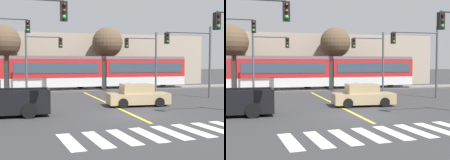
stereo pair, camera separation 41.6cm
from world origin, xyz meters
The scene contains 21 objects.
ground_plane centered at (0.00, 0.00, 0.00)m, with size 200.00×200.00×0.00m, color #333335.
track_bed centered at (0.00, 15.79, 0.09)m, with size 120.00×4.00×0.18m, color #56514C.
rail_near centered at (0.00, 15.07, 0.23)m, with size 120.00×0.08×0.10m, color #939399.
rail_far centered at (0.00, 16.51, 0.23)m, with size 120.00×0.08×0.10m, color #939399.
light_rail_tram centered at (-2.52, 15.79, 2.05)m, with size 28.00×2.64×3.43m.
crosswalk_stripe_0 centered at (-4.39, -4.73, 0.00)m, with size 0.56×2.80×0.01m, color silver.
crosswalk_stripe_1 centered at (-3.29, -4.64, 0.00)m, with size 0.56×2.80×0.01m, color silver.
crosswalk_stripe_2 centered at (-2.19, -4.56, 0.00)m, with size 0.56×2.80×0.01m, color silver.
crosswalk_stripe_3 centered at (-1.10, -4.48, 0.00)m, with size 0.56×2.80×0.01m, color silver.
crosswalk_stripe_4 centered at (0.00, -4.40, 0.00)m, with size 0.56×2.80×0.01m, color silver.
crosswalk_stripe_5 centered at (1.10, -4.32, 0.00)m, with size 0.56×2.80×0.01m, color silver.
crosswalk_stripe_6 centered at (2.19, -4.24, 0.00)m, with size 0.56×2.80×0.01m, color silver.
lane_centre_line centered at (0.00, 5.70, 0.00)m, with size 0.20×16.19×0.01m, color gold.
sedan_crossing centered at (1.63, 3.62, 0.70)m, with size 4.32×2.16×1.52m.
traffic_light_near_left centered at (-6.43, -1.68, 4.17)m, with size 3.75×0.38×6.41m.
traffic_light_mid_right centered at (7.75, 6.41, 3.93)m, with size 4.25×0.38×5.96m.
traffic_light_far_right centered at (5.42, 11.25, 3.78)m, with size 3.25×0.38×5.85m.
traffic_light_far_left centered at (-4.44, 12.00, 3.76)m, with size 3.25×0.38×5.84m.
bare_tree_west centered at (-7.82, 20.67, 5.23)m, with size 3.93×3.93×7.22m.
bare_tree_east centered at (4.15, 20.00, 5.34)m, with size 3.66×3.66×7.20m.
building_backdrop_far centered at (4.91, 24.78, 3.29)m, with size 26.71×6.00×6.58m, color tan.
Camera 2 is at (-5.80, -16.38, 3.00)m, focal length 50.00 mm.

